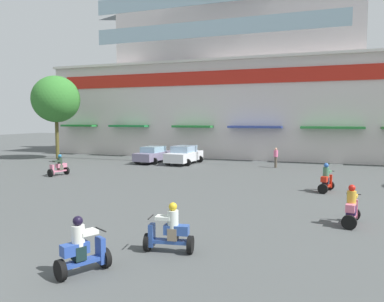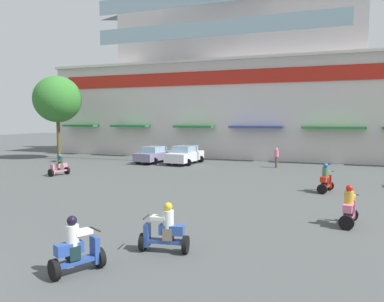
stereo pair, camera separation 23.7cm
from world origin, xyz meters
name	(u,v)px [view 2 (the right image)]	position (x,y,z in m)	size (l,w,h in m)	color
ground_plane	(140,192)	(0.00, 13.00, 0.00)	(128.00, 128.00, 0.00)	#484B4B
colonial_building	(239,81)	(0.00, 35.54, 7.90)	(38.58, 15.23, 18.22)	silver
plaza_tree_0	(57,99)	(-15.14, 24.89, 5.71)	(4.45, 4.55, 7.93)	brown
parked_car_0	(154,154)	(-5.15, 25.29, 0.73)	(2.45, 4.42, 1.44)	gray
parked_car_1	(185,155)	(-2.28, 25.40, 0.78)	(2.56, 4.54, 1.56)	silver
scooter_rider_0	(349,209)	(10.14, 10.11, 0.64)	(0.74, 1.50, 1.53)	black
scooter_rider_1	(59,167)	(-7.96, 16.29, 0.60)	(0.86, 1.52, 1.46)	black
scooter_rider_3	(326,180)	(9.26, 16.41, 0.65)	(0.86, 1.47, 1.56)	black
scooter_rider_5	(77,249)	(3.53, 3.14, 0.62)	(1.08, 1.43, 1.51)	black
scooter_rider_6	(165,232)	(4.98, 5.32, 0.61)	(1.50, 0.74, 1.48)	black
pedestrian_1	(276,156)	(5.46, 25.54, 0.90)	(0.47, 0.47, 1.58)	brown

